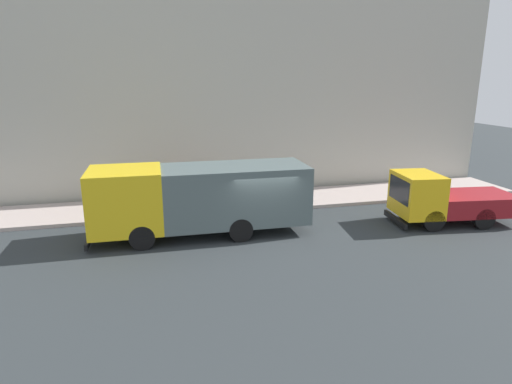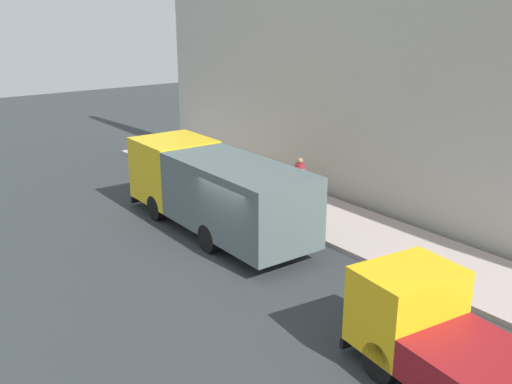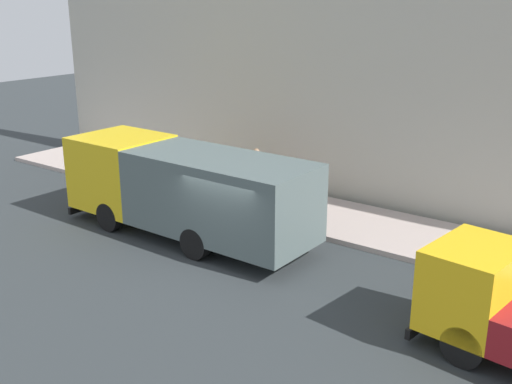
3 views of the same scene
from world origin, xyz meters
TOP-DOWN VIEW (x-y plane):
  - ground at (0.00, 0.00)m, footprint 80.00×80.00m
  - sidewalk at (4.73, 0.00)m, footprint 3.45×30.00m
  - building_facade at (6.95, 0.00)m, footprint 0.50×30.00m
  - large_utility_truck at (0.80, 2.38)m, footprint 2.67×8.63m
  - small_flatbed_truck at (-0.31, -8.00)m, footprint 2.78×5.44m
  - pedestrian_walking at (4.56, 1.98)m, footprint 0.45×0.45m
  - pedestrian_standing at (3.86, 4.34)m, footprint 0.56×0.56m
  - pedestrian_third at (5.20, 2.90)m, footprint 0.44×0.44m
  - traffic_cone_orange at (3.49, 5.06)m, footprint 0.40×0.40m

SIDE VIEW (x-z plane):
  - ground at x=0.00m, z-range 0.00..0.00m
  - sidewalk at x=4.73m, z-range 0.00..0.16m
  - traffic_cone_orange at x=3.49m, z-range 0.16..0.73m
  - pedestrian_walking at x=4.56m, z-range 0.20..1.78m
  - pedestrian_standing at x=3.86m, z-range 0.20..1.90m
  - small_flatbed_truck at x=-0.31m, z-range -0.06..2.18m
  - pedestrian_third at x=5.20m, z-range 0.21..1.93m
  - large_utility_truck at x=0.80m, z-range 0.19..3.01m
  - building_facade at x=6.95m, z-range 0.00..10.62m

